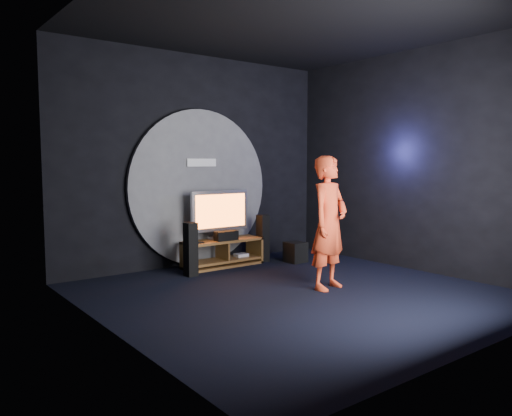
{
  "coord_description": "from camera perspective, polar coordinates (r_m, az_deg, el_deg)",
  "views": [
    {
      "loc": [
        -4.33,
        -4.79,
        1.73
      ],
      "look_at": [
        0.12,
        1.05,
        1.05
      ],
      "focal_mm": 35.0,
      "sensor_mm": 36.0,
      "label": 1
    }
  ],
  "objects": [
    {
      "name": "tower_speaker_right",
      "position": [
        8.68,
        0.79,
        -3.48
      ],
      "size": [
        0.16,
        0.18,
        0.82
      ],
      "primitive_type": "cube",
      "color": "black",
      "rests_on": "ground"
    },
    {
      "name": "subwoofer",
      "position": [
        8.69,
        4.53,
        -5.05
      ],
      "size": [
        0.32,
        0.32,
        0.35
      ],
      "primitive_type": "cube",
      "color": "black",
      "rests_on": "ground"
    },
    {
      "name": "right_wall",
      "position": [
        8.34,
        17.71,
        5.17
      ],
      "size": [
        0.04,
        5.0,
        3.5
      ],
      "primitive_type": "cube",
      "color": "black",
      "rests_on": "ground"
    },
    {
      "name": "back_wall",
      "position": [
        8.48,
        -6.64,
        5.39
      ],
      "size": [
        5.0,
        0.04,
        3.5
      ],
      "primitive_type": "cube",
      "color": "black",
      "rests_on": "ground"
    },
    {
      "name": "floor",
      "position": [
        6.69,
        4.69,
        -9.72
      ],
      "size": [
        5.0,
        5.0,
        0.0
      ],
      "primitive_type": "plane",
      "color": "black",
      "rests_on": "ground"
    },
    {
      "name": "tower_speaker_left",
      "position": [
        7.64,
        -7.48,
        -4.72
      ],
      "size": [
        0.16,
        0.18,
        0.82
      ],
      "primitive_type": "cube",
      "color": "black",
      "rests_on": "ground"
    },
    {
      "name": "remote",
      "position": [
        7.92,
        -6.56,
        -3.97
      ],
      "size": [
        0.18,
        0.05,
        0.02
      ],
      "primitive_type": "cube",
      "color": "black",
      "rests_on": "media_console"
    },
    {
      "name": "front_wall",
      "position": [
        4.9,
        24.88,
        5.05
      ],
      "size": [
        5.0,
        0.04,
        3.5
      ],
      "primitive_type": "cube",
      "color": "black",
      "rests_on": "ground"
    },
    {
      "name": "ceiling",
      "position": [
        6.7,
        4.93,
        20.64
      ],
      "size": [
        5.0,
        5.0,
        0.01
      ],
      "primitive_type": "cube",
      "color": "black",
      "rests_on": "back_wall"
    },
    {
      "name": "wall_disc_panel",
      "position": [
        8.44,
        -6.41,
        2.34
      ],
      "size": [
        2.6,
        0.11,
        2.6
      ],
      "color": "#515156",
      "rests_on": "ground"
    },
    {
      "name": "left_wall",
      "position": [
        5.13,
        -16.49,
        5.31
      ],
      "size": [
        0.04,
        5.0,
        3.5
      ],
      "primitive_type": "cube",
      "color": "black",
      "rests_on": "ground"
    },
    {
      "name": "player",
      "position": [
        6.84,
        8.36,
        -1.68
      ],
      "size": [
        0.74,
        0.57,
        1.81
      ],
      "primitive_type": "imported",
      "rotation": [
        0.0,
        0.0,
        0.22
      ],
      "color": "red",
      "rests_on": "ground"
    },
    {
      "name": "media_console",
      "position": [
        8.34,
        -3.81,
        -5.33
      ],
      "size": [
        1.37,
        0.45,
        0.45
      ],
      "color": "brown",
      "rests_on": "ground"
    },
    {
      "name": "tv",
      "position": [
        8.3,
        -4.14,
        -0.52
      ],
      "size": [
        1.08,
        0.22,
        0.81
      ],
      "color": "#ADACB4",
      "rests_on": "media_console"
    },
    {
      "name": "center_speaker",
      "position": [
        8.19,
        -3.44,
        -3.18
      ],
      "size": [
        0.4,
        0.15,
        0.15
      ],
      "primitive_type": "cube",
      "color": "black",
      "rests_on": "media_console"
    }
  ]
}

